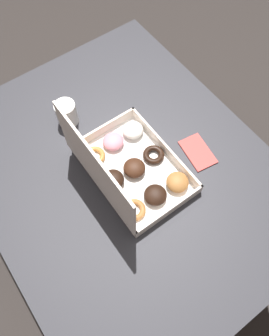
{
  "coord_description": "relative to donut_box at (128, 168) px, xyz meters",
  "views": [
    {
      "loc": [
        -0.43,
        0.27,
        1.74
      ],
      "look_at": [
        -0.02,
        -0.02,
        0.76
      ],
      "focal_mm": 35.0,
      "sensor_mm": 36.0,
      "label": 1
    }
  ],
  "objects": [
    {
      "name": "coffee_mug",
      "position": [
        0.31,
        0.05,
        -0.0
      ],
      "size": [
        0.07,
        0.07,
        0.09
      ],
      "color": "white",
      "rests_on": "dining_table"
    },
    {
      "name": "donut_box",
      "position": [
        0.0,
        0.0,
        0.0
      ],
      "size": [
        0.38,
        0.27,
        0.28
      ],
      "color": "white",
      "rests_on": "dining_table"
    },
    {
      "name": "ground_plane",
      "position": [
        0.02,
        -0.0,
        -0.79
      ],
      "size": [
        8.0,
        8.0,
        0.0
      ],
      "primitive_type": "plane",
      "color": "#2D2826"
    },
    {
      "name": "dining_table",
      "position": [
        0.02,
        -0.0,
        -0.14
      ],
      "size": [
        1.18,
        0.94,
        0.74
      ],
      "color": "#2D2D33",
      "rests_on": "ground_plane"
    },
    {
      "name": "paper_napkin",
      "position": [
        -0.07,
        -0.25,
        -0.05
      ],
      "size": [
        0.15,
        0.1,
        0.01
      ],
      "color": "#CC4C47",
      "rests_on": "dining_table"
    }
  ]
}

